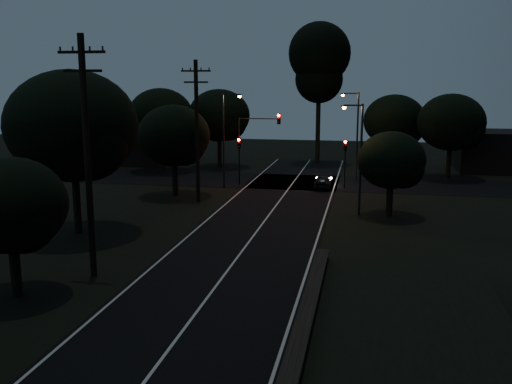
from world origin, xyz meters
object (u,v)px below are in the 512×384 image
(signal_right, at_px, (345,155))
(signal_mast, at_px, (258,136))
(utility_pole_mid, at_px, (87,154))
(utility_pole_far, at_px, (197,129))
(streetlight_c, at_px, (358,151))
(tall_pine, at_px, (319,62))
(streetlight_a, at_px, (226,134))
(streetlight_b, at_px, (355,130))
(signal_left, at_px, (239,152))
(car, at_px, (323,181))

(signal_right, height_order, signal_mast, signal_mast)
(utility_pole_mid, bearing_deg, signal_mast, 82.96)
(utility_pole_far, xyz_separation_m, streetlight_c, (11.83, -2.00, -1.13))
(tall_pine, distance_m, streetlight_a, 19.24)
(streetlight_b, bearing_deg, tall_pine, 111.38)
(signal_left, height_order, signal_mast, signal_mast)
(streetlight_a, bearing_deg, streetlight_b, 29.48)
(tall_pine, relative_size, streetlight_a, 1.92)
(utility_pole_mid, height_order, signal_right, utility_pole_mid)
(utility_pole_mid, distance_m, signal_mast, 25.22)
(utility_pole_mid, distance_m, streetlight_c, 19.15)
(signal_left, height_order, car, signal_left)
(tall_pine, bearing_deg, signal_left, -110.46)
(utility_pole_mid, height_order, signal_left, utility_pole_mid)
(streetlight_b, height_order, car, streetlight_b)
(signal_right, distance_m, streetlight_b, 4.45)
(streetlight_b, bearing_deg, signal_right, -100.00)
(signal_left, bearing_deg, signal_mast, 0.13)
(tall_pine, height_order, signal_mast, tall_pine)
(utility_pole_mid, distance_m, utility_pole_far, 17.00)
(utility_pole_far, xyz_separation_m, signal_right, (10.60, 7.99, -2.65))
(streetlight_c, bearing_deg, utility_pole_mid, -128.26)
(tall_pine, bearing_deg, signal_right, -76.51)
(utility_pole_far, bearing_deg, streetlight_b, 46.70)
(signal_mast, height_order, streetlight_b, streetlight_b)
(utility_pole_mid, bearing_deg, signal_left, 86.79)
(streetlight_a, bearing_deg, signal_right, 11.34)
(signal_mast, distance_m, streetlight_a, 3.13)
(utility_pole_mid, xyz_separation_m, signal_right, (10.60, 24.99, -2.90))
(car, bearing_deg, signal_left, -5.16)
(streetlight_c, bearing_deg, signal_mast, 131.19)
(tall_pine, xyz_separation_m, signal_left, (-5.60, -15.01, -8.22))
(utility_pole_mid, relative_size, tall_pine, 0.72)
(signal_mast, xyz_separation_m, car, (5.73, -0.60, -3.75))
(signal_left, xyz_separation_m, streetlight_a, (-0.71, -1.99, 1.80))
(streetlight_a, height_order, car, streetlight_a)
(utility_pole_mid, distance_m, signal_right, 27.30)
(signal_right, xyz_separation_m, streetlight_b, (0.71, 4.01, 1.80))
(utility_pole_mid, height_order, utility_pole_far, utility_pole_mid)
(signal_right, relative_size, streetlight_b, 0.51)
(tall_pine, height_order, streetlight_c, tall_pine)
(utility_pole_far, distance_m, car, 12.50)
(signal_right, height_order, car, signal_right)
(streetlight_b, bearing_deg, streetlight_a, -150.52)
(utility_pole_far, bearing_deg, tall_pine, 73.07)
(utility_pole_far, bearing_deg, signal_right, 37.00)
(utility_pole_far, height_order, signal_right, utility_pole_far)
(utility_pole_mid, bearing_deg, signal_right, 67.01)
(utility_pole_mid, distance_m, streetlight_b, 31.15)
(signal_left, xyz_separation_m, streetlight_c, (10.43, -9.99, 1.51))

